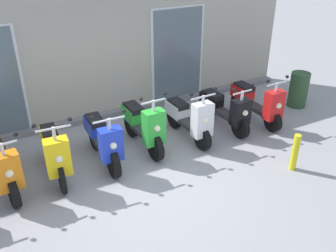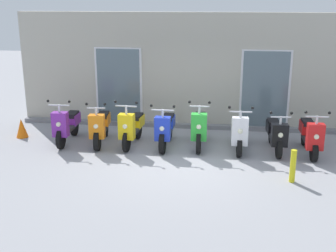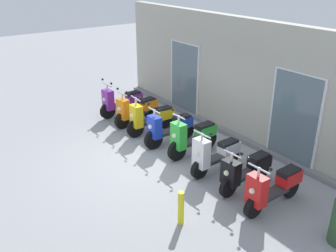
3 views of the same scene
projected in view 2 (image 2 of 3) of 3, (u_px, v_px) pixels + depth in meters
name	position (u px, v px, depth m)	size (l,w,h in m)	color
ground_plane	(179.00, 161.00, 10.06)	(40.00, 40.00, 0.00)	#939399
storefront_facade	(191.00, 73.00, 12.42)	(10.11, 0.50, 3.29)	#B2AD9E
scooter_purple	(67.00, 125.00, 11.27)	(0.61, 1.62, 1.26)	black
scooter_orange	(101.00, 126.00, 11.16)	(0.54, 1.62, 1.22)	black
scooter_yellow	(132.00, 127.00, 11.01)	(0.60, 1.60, 1.29)	black
scooter_blue	(166.00, 129.00, 10.93)	(0.62, 1.60, 1.22)	black
scooter_green	(200.00, 128.00, 10.91)	(0.54, 1.59, 1.31)	black
scooter_white	(238.00, 132.00, 10.70)	(0.60, 1.51, 1.24)	black
scooter_black	(276.00, 134.00, 10.65)	(0.54, 1.57, 1.14)	black
scooter_red	(310.00, 135.00, 10.45)	(0.59, 1.60, 1.20)	black
traffic_cone	(22.00, 128.00, 11.73)	(0.32, 0.32, 0.52)	orange
curb_bollard	(293.00, 166.00, 8.85)	(0.12, 0.12, 0.70)	yellow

